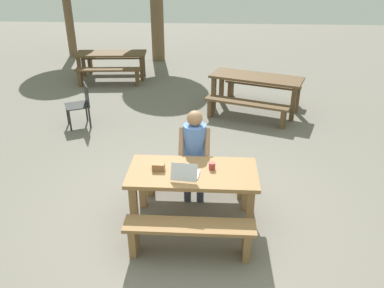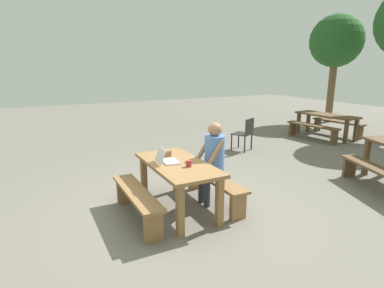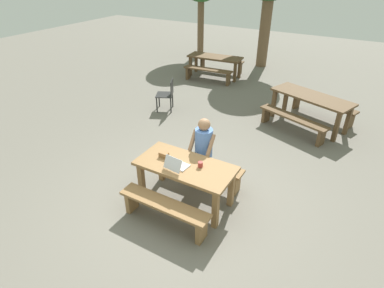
# 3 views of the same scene
# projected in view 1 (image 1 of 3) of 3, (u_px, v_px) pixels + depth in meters

# --- Properties ---
(ground_plane) EXTENTS (30.00, 30.00, 0.00)m
(ground_plane) POSITION_uv_depth(u_px,v_px,m) (193.00, 220.00, 5.19)
(ground_plane) COLOR slate
(picnic_table_front) EXTENTS (1.61, 0.78, 0.76)m
(picnic_table_front) POSITION_uv_depth(u_px,v_px,m) (193.00, 180.00, 4.91)
(picnic_table_front) COLOR olive
(picnic_table_front) RESTS_ON ground
(bench_near) EXTENTS (1.50, 0.30, 0.43)m
(bench_near) POSITION_uv_depth(u_px,v_px,m) (190.00, 232.00, 4.48)
(bench_near) COLOR olive
(bench_near) RESTS_ON ground
(bench_far) EXTENTS (1.50, 0.30, 0.43)m
(bench_far) POSITION_uv_depth(u_px,v_px,m) (195.00, 175.00, 5.62)
(bench_far) COLOR olive
(bench_far) RESTS_ON ground
(laptop) EXTENTS (0.34, 0.34, 0.22)m
(laptop) POSITION_uv_depth(u_px,v_px,m) (185.00, 173.00, 4.71)
(laptop) COLOR silver
(laptop) RESTS_ON picnic_table_front
(small_pouch) EXTENTS (0.15, 0.09, 0.09)m
(small_pouch) POSITION_uv_depth(u_px,v_px,m) (159.00, 167.00, 4.86)
(small_pouch) COLOR olive
(small_pouch) RESTS_ON picnic_table_front
(coffee_mug) EXTENTS (0.08, 0.08, 0.09)m
(coffee_mug) POSITION_uv_depth(u_px,v_px,m) (212.00, 166.00, 4.88)
(coffee_mug) COLOR #99332D
(coffee_mug) RESTS_ON picnic_table_front
(person_seated) EXTENTS (0.42, 0.41, 1.30)m
(person_seated) POSITION_uv_depth(u_px,v_px,m) (194.00, 149.00, 5.39)
(person_seated) COLOR #333847
(person_seated) RESTS_ON ground
(plastic_chair) EXTENTS (0.59, 0.59, 0.85)m
(plastic_chair) POSITION_uv_depth(u_px,v_px,m) (81.00, 104.00, 7.77)
(plastic_chair) COLOR #262626
(plastic_chair) RESTS_ON ground
(picnic_table_mid) EXTENTS (1.90, 0.83, 0.72)m
(picnic_table_mid) POSITION_uv_depth(u_px,v_px,m) (111.00, 57.00, 10.53)
(picnic_table_mid) COLOR brown
(picnic_table_mid) RESTS_ON ground
(bench_mid_south) EXTENTS (1.68, 0.44, 0.45)m
(bench_mid_south) POSITION_uv_depth(u_px,v_px,m) (108.00, 73.00, 10.09)
(bench_mid_south) COLOR brown
(bench_mid_south) RESTS_ON ground
(bench_mid_north) EXTENTS (1.68, 0.44, 0.45)m
(bench_mid_north) POSITION_uv_depth(u_px,v_px,m) (116.00, 61.00, 11.20)
(bench_mid_north) COLOR brown
(bench_mid_north) RESTS_ON ground
(picnic_table_rear) EXTENTS (2.06, 1.34, 0.78)m
(picnic_table_rear) POSITION_uv_depth(u_px,v_px,m) (256.00, 82.00, 8.40)
(picnic_table_rear) COLOR brown
(picnic_table_rear) RESTS_ON ground
(bench_rear_south) EXTENTS (1.73, 0.88, 0.43)m
(bench_rear_south) POSITION_uv_depth(u_px,v_px,m) (246.00, 107.00, 8.00)
(bench_rear_south) COLOR brown
(bench_rear_south) RESTS_ON ground
(bench_rear_north) EXTENTS (1.73, 0.88, 0.43)m
(bench_rear_north) POSITION_uv_depth(u_px,v_px,m) (263.00, 87.00, 9.09)
(bench_rear_north) COLOR brown
(bench_rear_north) RESTS_ON ground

